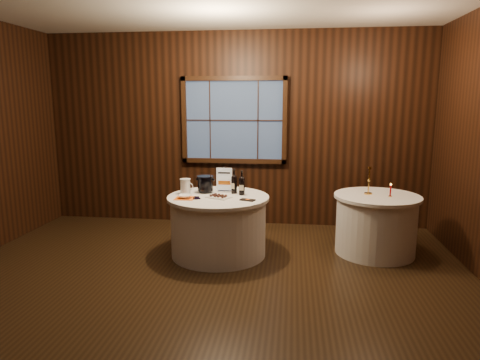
# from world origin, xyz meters

# --- Properties ---
(ground) EXTENTS (6.00, 6.00, 0.00)m
(ground) POSITION_xyz_m (0.00, 0.00, 0.00)
(ground) COLOR black
(ground) RESTS_ON ground
(back_wall) EXTENTS (6.00, 0.10, 3.00)m
(back_wall) POSITION_xyz_m (0.00, 2.48, 1.54)
(back_wall) COLOR black
(back_wall) RESTS_ON ground
(main_table) EXTENTS (1.28, 1.28, 0.77)m
(main_table) POSITION_xyz_m (0.00, 1.00, 0.39)
(main_table) COLOR silver
(main_table) RESTS_ON ground
(side_table) EXTENTS (1.08, 1.08, 0.77)m
(side_table) POSITION_xyz_m (2.00, 1.30, 0.39)
(side_table) COLOR silver
(side_table) RESTS_ON ground
(sign_stand) EXTENTS (0.21, 0.10, 0.33)m
(sign_stand) POSITION_xyz_m (0.04, 1.25, 0.88)
(sign_stand) COLOR #AFB0B6
(sign_stand) RESTS_ON main_table
(port_bottle_left) EXTENTS (0.08, 0.09, 0.32)m
(port_bottle_left) POSITION_xyz_m (0.18, 1.18, 0.91)
(port_bottle_left) COLOR black
(port_bottle_left) RESTS_ON main_table
(port_bottle_right) EXTENTS (0.07, 0.08, 0.31)m
(port_bottle_right) POSITION_xyz_m (0.29, 1.10, 0.91)
(port_bottle_right) COLOR black
(port_bottle_right) RESTS_ON main_table
(ice_bucket) EXTENTS (0.22, 0.22, 0.22)m
(ice_bucket) POSITION_xyz_m (-0.20, 1.19, 0.89)
(ice_bucket) COLOR black
(ice_bucket) RESTS_ON main_table
(chocolate_plate) EXTENTS (0.34, 0.29, 0.04)m
(chocolate_plate) POSITION_xyz_m (0.02, 0.90, 0.79)
(chocolate_plate) COLOR white
(chocolate_plate) RESTS_ON main_table
(chocolate_box) EXTENTS (0.19, 0.14, 0.01)m
(chocolate_box) POSITION_xyz_m (0.39, 0.81, 0.78)
(chocolate_box) COLOR black
(chocolate_box) RESTS_ON main_table
(grape_bunch) EXTENTS (0.15, 0.07, 0.04)m
(grape_bunch) POSITION_xyz_m (-0.23, 0.80, 0.79)
(grape_bunch) COLOR black
(grape_bunch) RESTS_ON main_table
(glass_pitcher) EXTENTS (0.18, 0.14, 0.20)m
(glass_pitcher) POSITION_xyz_m (-0.44, 1.07, 0.87)
(glass_pitcher) COLOR white
(glass_pitcher) RESTS_ON main_table
(orange_napkin) EXTENTS (0.24, 0.24, 0.00)m
(orange_napkin) POSITION_xyz_m (-0.38, 0.83, 0.77)
(orange_napkin) COLOR orange
(orange_napkin) RESTS_ON main_table
(cracker_bowl) EXTENTS (0.17, 0.17, 0.04)m
(cracker_bowl) POSITION_xyz_m (-0.38, 0.83, 0.79)
(cracker_bowl) COLOR white
(cracker_bowl) RESTS_ON orange_napkin
(brass_candlestick) EXTENTS (0.10, 0.10, 0.36)m
(brass_candlestick) POSITION_xyz_m (1.89, 1.34, 0.90)
(brass_candlestick) COLOR gold
(brass_candlestick) RESTS_ON side_table
(red_candle) EXTENTS (0.05, 0.05, 0.17)m
(red_candle) POSITION_xyz_m (2.14, 1.23, 0.84)
(red_candle) COLOR gold
(red_candle) RESTS_ON side_table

